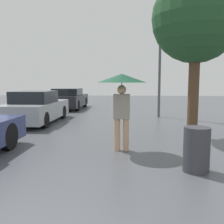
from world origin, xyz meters
name	(u,v)px	position (x,y,z in m)	size (l,w,h in m)	color
pedestrian	(122,87)	(0.27, 4.41, 1.50)	(1.16, 1.16, 1.81)	tan
parked_car_middle	(36,108)	(-3.29, 8.39, 0.60)	(1.65, 3.97, 1.28)	#9EA3A8
parked_car_farthest	(68,99)	(-3.32, 13.86, 0.60)	(1.80, 4.00, 1.26)	black
tree	(196,20)	(2.31, 6.01, 3.38)	(2.50, 2.50, 4.66)	brown
street_lamp	(160,51)	(1.85, 10.43, 3.06)	(0.31, 0.31, 4.86)	#515456
trash_bin	(197,149)	(1.66, 3.08, 0.41)	(0.47, 0.47, 0.82)	#38383D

